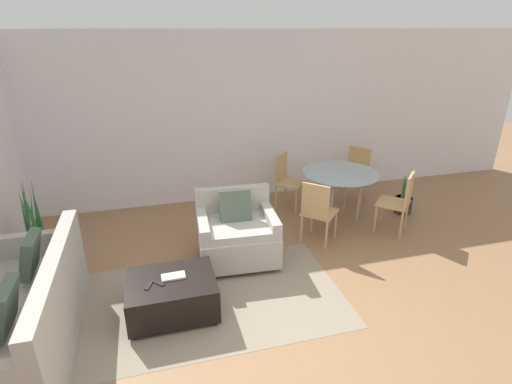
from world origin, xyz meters
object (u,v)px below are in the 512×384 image
Objects in this scene: armchair at (237,234)px; potted_plant_small at (404,201)px; ottoman at (172,294)px; dining_chair_near_left at (318,209)px; dining_table at (340,178)px; dining_chair_far_right at (357,170)px; potted_plant at (37,242)px; dining_chair_far_left at (286,177)px; book_stack at (173,276)px; dining_chair_near_right at (400,199)px; couch at (23,320)px; tv_remote_primary at (159,283)px; tv_remote_secondary at (149,285)px.

armchair is 1.45× the size of potted_plant_small.
ottoman is 0.99× the size of dining_chair_near_left.
dining_table is 1.22m from potted_plant_small.
ottoman is 0.99× the size of dining_chair_far_right.
armchair is at bearing -157.54° from dining_table.
dining_chair_near_left reaches higher than ottoman.
potted_plant_small is at bearing -55.80° from dining_chair_far_right.
potted_plant reaches higher than ottoman.
dining_chair_far_right is (1.26, 0.00, 0.00)m from dining_chair_far_left.
dining_chair_far_left is 1.29× the size of potted_plant_small.
dining_chair_near_right is at bearing 15.83° from book_stack.
armchair is 1.23m from ottoman.
dining_table is at bearing -45.00° from dining_chair_far_left.
dining_chair_far_right is (2.40, 1.36, 0.16)m from armchair.
couch reaches higher than armchair.
armchair is 0.88× the size of dining_table.
tv_remote_primary is 0.09m from tv_remote_secondary.
armchair is at bearing -129.84° from dining_chair_far_left.
couch is 1.14m from tv_remote_secondary.
couch is 2.30× the size of dining_chair_near_left.
book_stack reaches higher than ottoman.
potted_plant is (-1.59, 1.43, -0.15)m from book_stack.
couch is at bearing -174.85° from tv_remote_primary.
couch is 2.98× the size of potted_plant_small.
dining_chair_far_left is (-1.26, 1.26, 0.00)m from dining_chair_near_right.
dining_chair_near_right is 1.29× the size of potted_plant_small.
dining_chair_near_right reaches higher than book_stack.
ottoman is 0.78× the size of dining_table.
armchair is at bearing 44.07° from book_stack.
dining_chair_far_left reaches higher than tv_remote_secondary.
armchair is 1.12× the size of dining_chair_near_left.
couch is at bearing -161.78° from dining_chair_near_left.
dining_chair_far_left is 1.26m from dining_chair_far_right.
dining_chair_far_left reaches higher than book_stack.
book_stack is (-0.85, -0.82, 0.06)m from armchair.
tv_remote_primary is 0.14× the size of dining_chair_far_right.
dining_chair_near_right is (0.63, -0.63, -0.16)m from dining_table.
armchair is at bearing 24.36° from couch.
ottoman is 0.20m from book_stack.
couch is 5.19m from dining_chair_far_right.
couch is 1.63m from potted_plant.
armchair reaches higher than dining_table.
dining_chair_far_right is (3.27, 2.21, 0.30)m from ottoman.
tv_remote_secondary is at bearing -150.30° from dining_table.
dining_chair_near_left is (2.22, 1.00, 0.11)m from tv_remote_secondary.
armchair is at bearing 44.19° from ottoman.
couch reaches higher than dining_chair_far_right.
dining_chair_near_left reaches higher than book_stack.
dining_chair_near_right reaches higher than dining_table.
tv_remote_primary is at bearing -146.39° from dining_chair_far_right.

